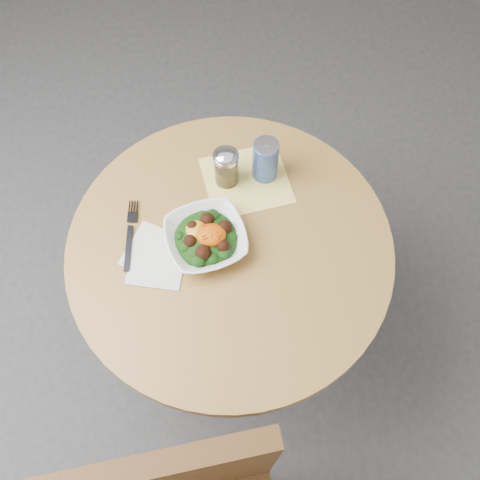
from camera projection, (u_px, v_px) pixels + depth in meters
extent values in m
plane|color=#323235|center=(233.00, 329.00, 2.13)|extent=(6.00, 6.00, 0.00)
cylinder|color=black|center=(233.00, 328.00, 2.12)|extent=(0.52, 0.52, 0.03)
cylinder|color=black|center=(232.00, 297.00, 1.81)|extent=(0.10, 0.10, 0.71)
cylinder|color=#AF8B3F|center=(230.00, 248.00, 1.48)|extent=(0.90, 0.90, 0.04)
cylinder|color=#503316|center=(254.00, 477.00, 1.66)|extent=(0.04, 0.04, 0.48)
cube|color=#503316|center=(169.00, 476.00, 1.17)|extent=(0.47, 0.12, 0.56)
cube|color=yellow|center=(246.00, 180.00, 1.56)|extent=(0.28, 0.27, 0.00)
cube|color=silver|center=(154.00, 252.00, 1.45)|extent=(0.20, 0.20, 0.00)
cube|color=silver|center=(157.00, 263.00, 1.43)|extent=(0.17, 0.17, 0.00)
imported|color=white|center=(206.00, 239.00, 1.44)|extent=(0.27, 0.27, 0.05)
ellipsoid|color=black|center=(206.00, 239.00, 1.44)|extent=(0.18, 0.18, 0.06)
ellipsoid|color=#C48E13|center=(196.00, 229.00, 1.42)|extent=(0.06, 0.06, 0.02)
ellipsoid|color=#D75904|center=(211.00, 235.00, 1.41)|extent=(0.08, 0.07, 0.04)
cube|color=black|center=(128.00, 248.00, 1.45)|extent=(0.02, 0.14, 0.00)
cube|color=black|center=(133.00, 212.00, 1.50)|extent=(0.03, 0.08, 0.00)
cylinder|color=silver|center=(226.00, 169.00, 1.51)|extent=(0.07, 0.07, 0.10)
cylinder|color=olive|center=(226.00, 173.00, 1.53)|extent=(0.06, 0.06, 0.06)
cylinder|color=silver|center=(226.00, 157.00, 1.46)|extent=(0.07, 0.07, 0.01)
ellipsoid|color=silver|center=(226.00, 155.00, 1.45)|extent=(0.07, 0.07, 0.03)
cylinder|color=navy|center=(265.00, 160.00, 1.51)|extent=(0.07, 0.07, 0.14)
cylinder|color=silver|center=(266.00, 145.00, 1.45)|extent=(0.07, 0.07, 0.00)
cube|color=silver|center=(267.00, 142.00, 1.45)|extent=(0.02, 0.02, 0.00)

